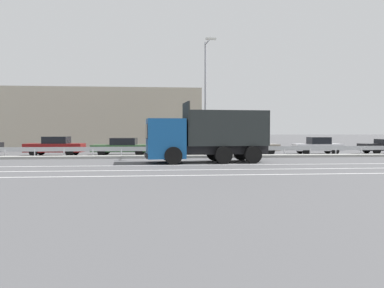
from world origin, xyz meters
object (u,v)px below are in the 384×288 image
at_px(parked_car_5, 253,146).
at_px(dump_truck, 191,140).
at_px(parked_car_2, 55,146).
at_px(parked_car_4, 190,146).
at_px(parked_car_3, 123,147).
at_px(street_lamp_1, 206,93).
at_px(median_road_sign, 240,140).
at_px(parked_car_6, 318,146).

bearing_deg(parked_car_5, dump_truck, -39.31).
height_order(parked_car_2, parked_car_5, parked_car_2).
bearing_deg(parked_car_2, dump_truck, -122.21).
bearing_deg(parked_car_4, parked_car_3, 89.07).
height_order(street_lamp_1, parked_car_2, street_lamp_1).
height_order(parked_car_2, parked_car_4, parked_car_2).
relative_size(parked_car_2, parked_car_4, 0.99).
height_order(dump_truck, parked_car_5, dump_truck).
relative_size(median_road_sign, parked_car_4, 0.55).
bearing_deg(dump_truck, median_road_sign, -48.68).
xyz_separation_m(dump_truck, parked_car_2, (-10.06, 7.30, -0.62)).
height_order(parked_car_3, parked_car_5, parked_car_5).
height_order(street_lamp_1, parked_car_4, street_lamp_1).
bearing_deg(parked_car_5, parked_car_4, -91.02).
height_order(street_lamp_1, parked_car_5, street_lamp_1).
bearing_deg(parked_car_2, parked_car_6, -86.12).
height_order(median_road_sign, parked_car_6, median_road_sign).
distance_m(street_lamp_1, parked_car_3, 8.18).
distance_m(parked_car_2, parked_car_5, 15.90).
bearing_deg(parked_car_3, parked_car_5, -84.21).
bearing_deg(parked_car_5, street_lamp_1, -51.74).
relative_size(dump_truck, street_lamp_1, 0.92).
bearing_deg(parked_car_3, median_road_sign, -105.08).
bearing_deg(parked_car_4, parked_car_6, -93.49).
distance_m(parked_car_3, parked_car_5, 10.67).
xyz_separation_m(dump_truck, parked_car_3, (-4.83, 7.35, -0.67)).
distance_m(street_lamp_1, parked_car_4, 5.42).
relative_size(dump_truck, parked_car_4, 1.68).
bearing_deg(parked_car_6, parked_car_2, 93.20).
bearing_deg(parked_car_3, parked_car_2, 95.24).
xyz_separation_m(dump_truck, street_lamp_1, (1.45, 3.90, 3.28)).
bearing_deg(parked_car_3, parked_car_6, -85.39).
bearing_deg(parked_car_6, dump_truck, 125.96).
relative_size(parked_car_4, parked_car_5, 1.09).
xyz_separation_m(parked_car_2, parked_car_5, (15.90, 0.27, -0.05)).
xyz_separation_m(median_road_sign, parked_car_6, (7.31, 3.17, -0.60)).
height_order(median_road_sign, parked_car_2, median_road_sign).
distance_m(median_road_sign, parked_car_5, 3.89).
xyz_separation_m(dump_truck, parked_car_5, (5.84, 7.57, -0.67)).
height_order(dump_truck, parked_car_6, dump_truck).
distance_m(dump_truck, street_lamp_1, 5.30).
distance_m(median_road_sign, parked_car_2, 14.46).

